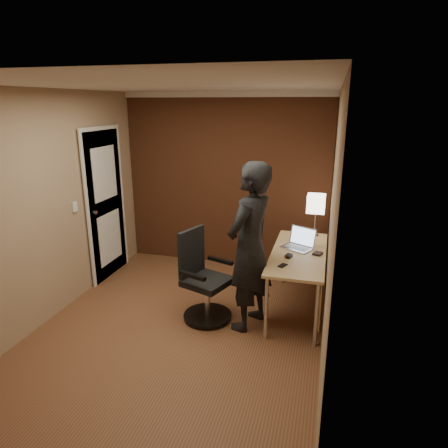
% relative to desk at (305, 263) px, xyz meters
% --- Properties ---
extents(room, '(4.00, 4.00, 4.00)m').
position_rel_desk_xyz_m(room, '(-1.53, 0.81, 0.77)').
color(room, brown).
rests_on(room, ground).
extents(desk, '(0.60, 1.50, 0.73)m').
position_rel_desk_xyz_m(desk, '(0.00, 0.00, 0.00)').
color(desk, tan).
rests_on(desk, ground).
extents(desk_lamp, '(0.22, 0.22, 0.54)m').
position_rel_desk_xyz_m(desk_lamp, '(0.06, 0.63, 0.55)').
color(desk_lamp, silver).
rests_on(desk_lamp, desk).
extents(laptop, '(0.41, 0.38, 0.23)m').
position_rel_desk_xyz_m(laptop, '(-0.08, 0.15, 0.19)').
color(laptop, silver).
rests_on(laptop, desk).
extents(mouse, '(0.08, 0.11, 0.03)m').
position_rel_desk_xyz_m(mouse, '(-0.17, -0.20, 0.14)').
color(mouse, black).
rests_on(mouse, desk).
extents(phone, '(0.10, 0.13, 0.01)m').
position_rel_desk_xyz_m(phone, '(-0.20, -0.45, 0.13)').
color(phone, black).
rests_on(phone, desk).
extents(wallet, '(0.12, 0.13, 0.02)m').
position_rel_desk_xyz_m(wallet, '(0.14, -0.02, 0.14)').
color(wallet, black).
rests_on(wallet, desk).
extents(office_chair, '(0.58, 0.64, 1.00)m').
position_rel_desk_xyz_m(office_chair, '(-1.08, -0.44, -0.16)').
color(office_chair, black).
rests_on(office_chair, ground).
extents(person, '(0.63, 0.77, 1.81)m').
position_rel_desk_xyz_m(person, '(-0.55, -0.46, 0.30)').
color(person, black).
rests_on(person, ground).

